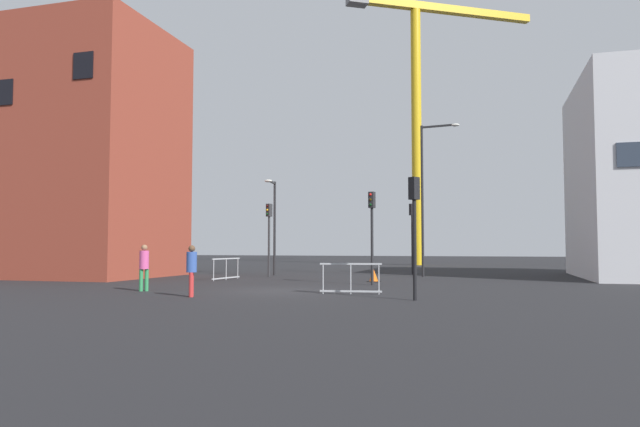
# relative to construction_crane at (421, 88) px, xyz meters

# --- Properties ---
(ground) EXTENTS (160.00, 160.00, 0.00)m
(ground) POSITION_rel_construction_crane_xyz_m (-2.13, -31.75, -16.05)
(ground) COLOR black
(brick_building) EXTENTS (7.76, 7.99, 13.59)m
(brick_building) POSITION_rel_construction_crane_xyz_m (-15.35, -25.15, -9.25)
(brick_building) COLOR brown
(brick_building) RESTS_ON ground
(construction_crane) EXTENTS (16.19, 10.30, 24.20)m
(construction_crane) POSITION_rel_construction_crane_xyz_m (0.00, 0.00, 0.00)
(construction_crane) COLOR gold
(construction_crane) RESTS_ON ground
(streetlamp_tall) EXTENTS (2.11, 0.44, 8.31)m
(streetlamp_tall) POSITION_rel_construction_crane_xyz_m (2.36, -20.41, -11.17)
(streetlamp_tall) COLOR #232326
(streetlamp_tall) RESTS_ON ground
(streetlamp_short) EXTENTS (0.44, 1.60, 5.41)m
(streetlamp_short) POSITION_rel_construction_crane_xyz_m (-6.26, -21.15, -12.75)
(streetlamp_short) COLOR #232326
(streetlamp_short) RESTS_ON ground
(traffic_light_verge) EXTENTS (0.29, 0.39, 4.02)m
(traffic_light_verge) POSITION_rel_construction_crane_xyz_m (0.67, -27.58, -13.35)
(traffic_light_verge) COLOR #232326
(traffic_light_verge) RESTS_ON ground
(traffic_light_far) EXTENTS (0.35, 0.39, 3.81)m
(traffic_light_far) POSITION_rel_construction_crane_xyz_m (3.26, -34.18, -13.48)
(traffic_light_far) COLOR black
(traffic_light_far) RESTS_ON ground
(traffic_light_median) EXTENTS (0.37, 0.37, 4.24)m
(traffic_light_median) POSITION_rel_construction_crane_xyz_m (1.17, -17.18, -13.22)
(traffic_light_median) COLOR black
(traffic_light_median) RESTS_ON ground
(traffic_light_island) EXTENTS (0.31, 0.39, 3.99)m
(traffic_light_island) POSITION_rel_construction_crane_xyz_m (-5.99, -22.59, -13.37)
(traffic_light_island) COLOR #2D2D30
(traffic_light_island) RESTS_ON ground
(pedestrian_walking) EXTENTS (0.34, 0.34, 1.70)m
(pedestrian_walking) POSITION_rel_construction_crane_xyz_m (-3.97, -34.96, -15.06)
(pedestrian_walking) COLOR red
(pedestrian_walking) RESTS_ON ground
(pedestrian_waiting) EXTENTS (0.34, 0.34, 1.72)m
(pedestrian_waiting) POSITION_rel_construction_crane_xyz_m (-6.85, -33.26, -15.05)
(pedestrian_waiting) COLOR #2D844C
(pedestrian_waiting) RESTS_ON ground
(safety_barrier_rear) EXTENTS (0.34, 2.51, 1.08)m
(safety_barrier_rear) POSITION_rel_construction_crane_xyz_m (-7.01, -25.82, -15.48)
(safety_barrier_rear) COLOR #B2B5BA
(safety_barrier_rear) RESTS_ON ground
(safety_barrier_right_run) EXTENTS (2.16, 0.34, 1.08)m
(safety_barrier_right_run) POSITION_rel_construction_crane_xyz_m (0.84, -32.47, -15.49)
(safety_barrier_right_run) COLOR #B2B5BA
(safety_barrier_right_run) RESTS_ON ground
(traffic_cone_striped) EXTENTS (0.57, 0.57, 0.58)m
(traffic_cone_striped) POSITION_rel_construction_crane_xyz_m (0.32, -25.34, -15.78)
(traffic_cone_striped) COLOR black
(traffic_cone_striped) RESTS_ON ground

